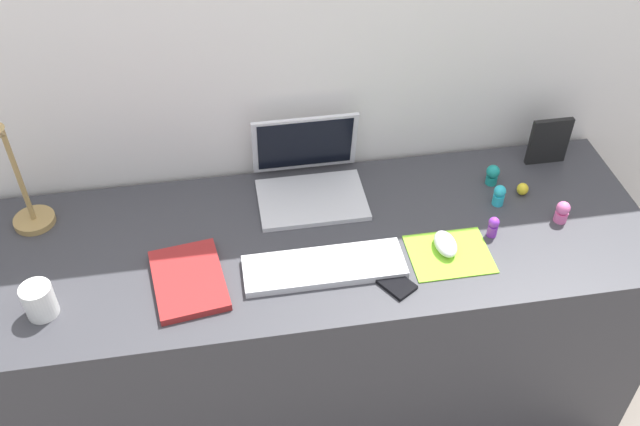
% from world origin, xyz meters
% --- Properties ---
extents(ground_plane, '(6.00, 6.00, 0.00)m').
position_xyz_m(ground_plane, '(0.00, 0.00, 0.00)').
color(ground_plane, slate).
extents(back_wall, '(3.00, 0.05, 1.67)m').
position_xyz_m(back_wall, '(0.00, 0.34, 0.84)').
color(back_wall, silver).
rests_on(back_wall, ground_plane).
extents(desk, '(1.80, 0.61, 0.74)m').
position_xyz_m(desk, '(0.00, 0.00, 0.37)').
color(desk, '#38383D').
rests_on(desk, ground_plane).
extents(laptop, '(0.30, 0.25, 0.21)m').
position_xyz_m(laptop, '(-0.00, 0.21, 0.79)').
color(laptop, silver).
rests_on(laptop, desk).
extents(keyboard, '(0.41, 0.13, 0.02)m').
position_xyz_m(keyboard, '(-0.01, -0.12, 0.75)').
color(keyboard, silver).
rests_on(keyboard, desk).
extents(mousepad, '(0.21, 0.17, 0.00)m').
position_xyz_m(mousepad, '(0.32, -0.12, 0.74)').
color(mousepad, '#8CDB33').
rests_on(mousepad, desk).
extents(mouse, '(0.06, 0.10, 0.03)m').
position_xyz_m(mouse, '(0.31, -0.10, 0.76)').
color(mouse, silver).
rests_on(mouse, mousepad).
extents(cell_phone, '(0.12, 0.14, 0.01)m').
position_xyz_m(cell_phone, '(0.15, -0.18, 0.74)').
color(cell_phone, black).
rests_on(cell_phone, desk).
extents(desk_lamp, '(0.11, 0.15, 0.36)m').
position_xyz_m(desk_lamp, '(-0.76, 0.16, 0.91)').
color(desk_lamp, '#A5844C').
rests_on(desk_lamp, desk).
extents(notebook_pad, '(0.20, 0.26, 0.02)m').
position_xyz_m(notebook_pad, '(-0.35, -0.10, 0.75)').
color(notebook_pad, maroon).
rests_on(notebook_pad, desk).
extents(picture_frame, '(0.12, 0.02, 0.15)m').
position_xyz_m(picture_frame, '(0.72, 0.22, 0.81)').
color(picture_frame, black).
rests_on(picture_frame, desk).
extents(coffee_mug, '(0.07, 0.07, 0.09)m').
position_xyz_m(coffee_mug, '(-0.70, -0.14, 0.78)').
color(coffee_mug, white).
rests_on(coffee_mug, desk).
extents(toy_figurine_teal, '(0.04, 0.04, 0.06)m').
position_xyz_m(toy_figurine_teal, '(0.52, 0.14, 0.77)').
color(toy_figurine_teal, teal).
rests_on(toy_figurine_teal, desk).
extents(toy_figurine_yellow, '(0.03, 0.03, 0.04)m').
position_xyz_m(toy_figurine_yellow, '(0.60, 0.08, 0.76)').
color(toy_figurine_yellow, yellow).
rests_on(toy_figurine_yellow, desk).
extents(toy_figurine_pink, '(0.04, 0.04, 0.06)m').
position_xyz_m(toy_figurine_pink, '(0.66, -0.04, 0.77)').
color(toy_figurine_pink, pink).
rests_on(toy_figurine_pink, desk).
extents(toy_figurine_cyan, '(0.03, 0.03, 0.06)m').
position_xyz_m(toy_figurine_cyan, '(0.51, 0.06, 0.77)').
color(toy_figurine_cyan, '#28B7CC').
rests_on(toy_figurine_cyan, desk).
extents(toy_figurine_purple, '(0.03, 0.03, 0.06)m').
position_xyz_m(toy_figurine_purple, '(0.45, -0.06, 0.77)').
color(toy_figurine_purple, purple).
rests_on(toy_figurine_purple, desk).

